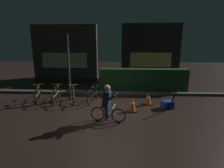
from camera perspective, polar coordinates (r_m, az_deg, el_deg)
name	(u,v)px	position (r m, az deg, el deg)	size (l,w,h in m)	color
ground_plane	(106,110)	(6.64, -2.01, -8.73)	(40.00, 40.00, 0.00)	black
sidewalk_curb	(110,93)	(8.70, -0.77, -3.04)	(12.00, 0.24, 0.12)	#56544F
hedge_row	(143,80)	(9.51, 10.46, 1.51)	(4.80, 0.70, 1.21)	#19381C
storefront_left	(65,52)	(13.34, -15.66, 10.38)	(4.84, 0.54, 3.97)	#383330
storefront_right	(150,51)	(13.55, 12.97, 10.84)	(4.47, 0.54, 4.10)	#262328
street_post	(69,68)	(7.77, -14.53, 5.29)	(0.10, 0.10, 2.95)	#2D2D33
parked_bike_leftmost	(38,94)	(8.35, -23.95, -3.00)	(0.55, 1.46, 0.70)	black
parked_bike_left_mid	(56,94)	(7.97, -18.46, -3.17)	(0.46, 1.58, 0.73)	black
parked_bike_center_left	(74,94)	(7.68, -12.98, -3.45)	(0.51, 1.52, 0.72)	black
parked_bike_center_right	(94,94)	(7.56, -6.16, -3.38)	(0.47, 1.59, 0.74)	black
traffic_cone_near	(132,105)	(6.45, 6.92, -7.00)	(0.36, 0.36, 0.55)	black
traffic_cone_far	(148,99)	(7.30, 12.21, -4.98)	(0.36, 0.36, 0.51)	black
blue_crate	(167,105)	(7.10, 18.40, -6.66)	(0.44, 0.32, 0.30)	#193DB7
cyclist	(107,103)	(5.46, -1.62, -6.54)	(1.18, 0.57, 1.25)	black
closed_umbrella	(173,100)	(6.83, 19.94, -5.26)	(0.05, 0.05, 0.85)	black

